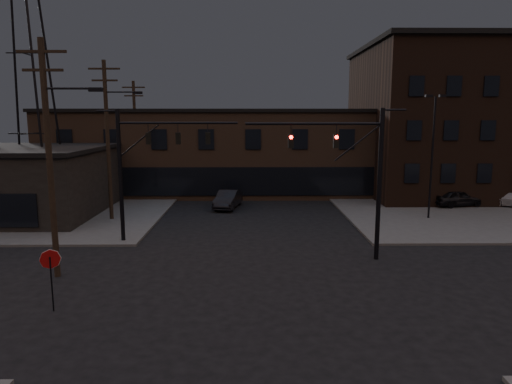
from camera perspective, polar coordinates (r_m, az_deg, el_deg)
ground at (r=20.44m, az=0.05°, el=-12.26°), size 140.00×140.00×0.00m
sidewalk_ne at (r=47.25m, az=27.40°, el=-0.83°), size 30.00×30.00×0.15m
sidewalk_nw at (r=47.02m, az=-28.26°, el=-0.94°), size 30.00×30.00×0.15m
building_row at (r=47.15m, az=-0.40°, el=5.00°), size 40.00×12.00×8.00m
building_right at (r=50.22m, az=25.85°, el=7.77°), size 22.00×16.00×14.00m
traffic_signal_near at (r=24.31m, az=12.65°, el=2.97°), size 7.12×0.24×8.00m
traffic_signal_far at (r=27.89m, az=-14.14°, el=3.87°), size 7.12×0.24×8.00m
stop_sign at (r=19.55m, az=-24.30°, el=-8.40°), size 0.72×0.33×2.48m
utility_pole_near at (r=22.99m, az=-24.32°, el=4.38°), size 3.70×0.28×11.00m
utility_pole_mid at (r=34.58m, az=-17.96°, el=6.54°), size 3.70×0.28×11.50m
utility_pole_far at (r=46.43m, az=-14.84°, el=6.84°), size 2.20×0.28×11.00m
transmission_tower at (r=41.36m, az=-27.14°, el=15.22°), size 7.00×7.00×25.00m
lot_light_a at (r=35.63m, az=21.22°, el=5.44°), size 1.50×0.28×9.14m
lot_light_b at (r=42.66m, az=26.25°, el=5.64°), size 1.50×0.28×9.14m
parked_car_lot_a at (r=41.83m, az=23.90°, el=-0.66°), size 4.47×2.52×1.44m
car_crossing at (r=38.33m, az=-3.53°, el=-0.90°), size 2.43×4.77×1.50m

